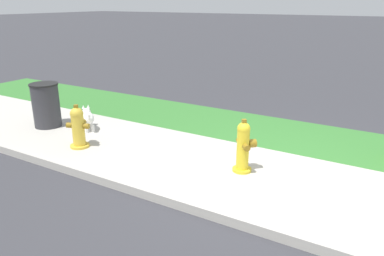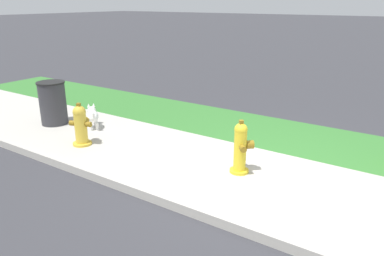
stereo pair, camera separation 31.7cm
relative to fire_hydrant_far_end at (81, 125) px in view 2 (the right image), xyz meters
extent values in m
plane|color=#38383D|center=(3.16, 0.42, -0.35)|extent=(120.00, 120.00, 0.00)
cube|color=#BCB7AD|center=(3.16, 0.42, -0.35)|extent=(18.00, 2.18, 0.01)
cube|color=#387A33|center=(3.16, 2.40, -0.35)|extent=(18.00, 1.78, 0.01)
cube|color=#BCB7AD|center=(3.16, -0.75, -0.29)|extent=(18.00, 0.16, 0.12)
cylinder|color=gold|center=(0.00, -0.01, -0.33)|extent=(0.32, 0.32, 0.05)
cylinder|color=gold|center=(0.00, -0.01, -0.04)|extent=(0.20, 0.20, 0.54)
sphere|color=gold|center=(0.00, -0.01, 0.23)|extent=(0.21, 0.21, 0.21)
cube|color=olive|center=(0.00, -0.01, 0.36)|extent=(0.07, 0.07, 0.06)
cylinder|color=olive|center=(-0.14, -0.06, 0.03)|extent=(0.12, 0.12, 0.09)
cylinder|color=olive|center=(0.14, 0.05, 0.03)|extent=(0.12, 0.12, 0.09)
cylinder|color=olive|center=(-0.05, 0.14, 0.03)|extent=(0.15, 0.14, 0.12)
cylinder|color=yellow|center=(2.71, 0.52, -0.33)|extent=(0.27, 0.27, 0.05)
cylinder|color=yellow|center=(2.71, 0.52, 0.00)|extent=(0.18, 0.18, 0.60)
sphere|color=yellow|center=(2.71, 0.52, 0.30)|extent=(0.18, 0.18, 0.18)
cube|color=olive|center=(2.71, 0.52, 0.41)|extent=(0.08, 0.08, 0.06)
cylinder|color=olive|center=(2.62, 0.62, 0.07)|extent=(0.13, 0.13, 0.09)
cylinder|color=olive|center=(2.80, 0.42, 0.07)|extent=(0.13, 0.13, 0.09)
cylinder|color=olive|center=(2.81, 0.61, 0.07)|extent=(0.15, 0.16, 0.12)
ellipsoid|color=white|center=(-0.49, 0.69, -0.10)|extent=(0.44, 0.41, 0.21)
sphere|color=white|center=(-0.69, 0.84, -0.06)|extent=(0.17, 0.17, 0.17)
sphere|color=black|center=(-0.75, 0.89, -0.07)|extent=(0.03, 0.03, 0.03)
cone|color=white|center=(-0.72, 0.81, 0.05)|extent=(0.08, 0.08, 0.08)
cone|color=white|center=(-0.66, 0.88, 0.05)|extent=(0.08, 0.08, 0.08)
cylinder|color=white|center=(-0.63, 0.72, -0.28)|extent=(0.06, 0.06, 0.15)
cylinder|color=white|center=(-0.56, 0.82, -0.28)|extent=(0.06, 0.06, 0.15)
cylinder|color=white|center=(-0.43, 0.57, -0.28)|extent=(0.06, 0.06, 0.15)
cylinder|color=white|center=(-0.36, 0.66, -0.28)|extent=(0.06, 0.06, 0.15)
cylinder|color=white|center=(-0.32, 0.56, -0.04)|extent=(0.05, 0.05, 0.12)
cylinder|color=#333338|center=(-1.35, 0.47, 0.06)|extent=(0.51, 0.51, 0.82)
cylinder|color=black|center=(-1.35, 0.47, 0.48)|extent=(0.53, 0.53, 0.03)
camera|label=1|loc=(4.59, -4.05, 1.99)|focal=35.00mm
camera|label=2|loc=(4.86, -3.88, 1.99)|focal=35.00mm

